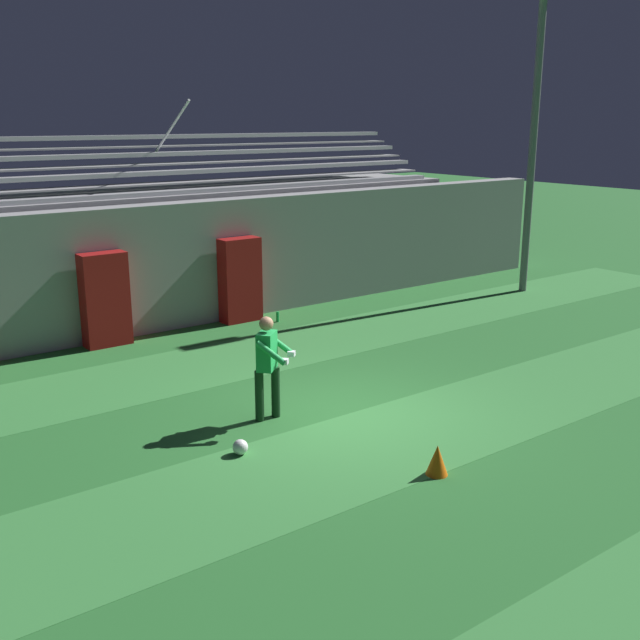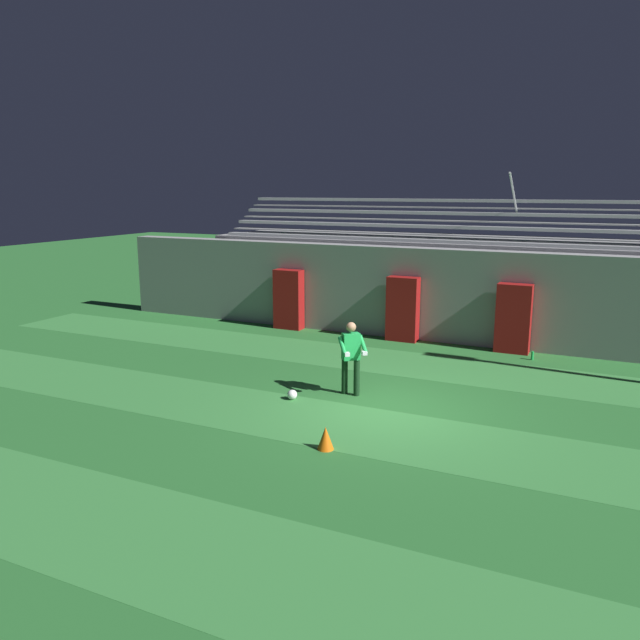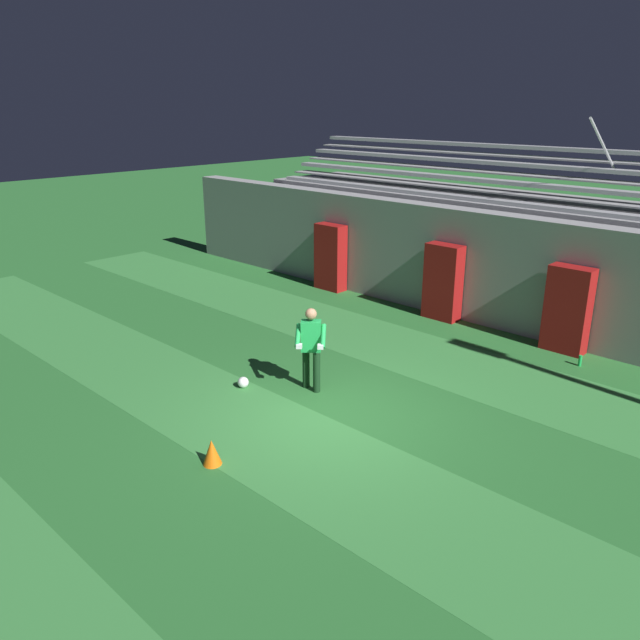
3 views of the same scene
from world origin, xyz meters
TOP-DOWN VIEW (x-y plane):
  - ground_plane at (0.00, 0.00)m, footprint 80.00×80.00m
  - turf_stripe_mid at (0.00, -1.22)m, footprint 28.00×2.39m
  - turf_stripe_far at (0.00, 3.56)m, footprint 28.00×2.39m
  - back_wall at (0.00, 6.50)m, footprint 24.00×0.60m
  - padding_pillar_gate_left at (-1.62, 5.95)m, footprint 0.95×0.44m
  - padding_pillar_gate_right at (1.62, 5.95)m, footprint 0.95×0.44m
  - bleacher_stand at (0.00, 8.49)m, footprint 18.00×3.35m
  - floodlight_pole at (9.49, 4.04)m, footprint 0.90×0.36m
  - goalkeeper at (-1.09, 0.58)m, footprint 0.74×0.73m
  - soccer_ball at (-2.13, -0.28)m, footprint 0.22×0.22m
  - traffic_cone at (-0.35, -2.38)m, footprint 0.30×0.30m
  - water_bottle at (2.26, 5.36)m, footprint 0.07×0.07m

SIDE VIEW (x-z plane):
  - ground_plane at x=0.00m, z-range 0.00..0.00m
  - turf_stripe_mid at x=0.00m, z-range 0.00..0.01m
  - turf_stripe_far at x=0.00m, z-range 0.00..0.01m
  - soccer_ball at x=-2.13m, z-range 0.00..0.22m
  - water_bottle at x=2.26m, z-range 0.00..0.24m
  - traffic_cone at x=-0.35m, z-range 0.00..0.42m
  - goalkeeper at x=-1.09m, z-range 0.12..1.79m
  - padding_pillar_gate_left at x=-1.62m, z-range 0.00..1.96m
  - padding_pillar_gate_right at x=1.62m, z-range 0.00..1.96m
  - back_wall at x=0.00m, z-range 0.00..2.80m
  - bleacher_stand at x=0.00m, z-range -1.01..4.01m
  - floodlight_pole at x=9.49m, z-range 1.06..9.04m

